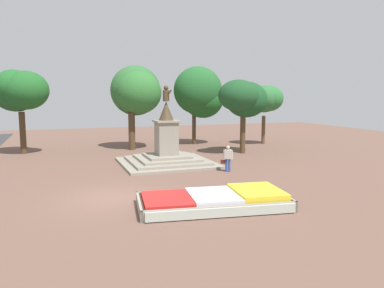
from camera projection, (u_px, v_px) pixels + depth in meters
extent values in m
plane|color=brown|center=(112.00, 198.00, 16.76)|extent=(73.60, 73.60, 0.00)
cube|color=#38281C|center=(213.00, 202.00, 15.36)|extent=(6.24, 3.43, 0.40)
cube|color=gray|center=(222.00, 212.00, 14.04)|extent=(6.07, 0.99, 0.44)
cube|color=gray|center=(205.00, 193.00, 16.67)|extent=(6.07, 0.99, 0.44)
cube|color=gray|center=(139.00, 206.00, 14.75)|extent=(0.51, 2.78, 0.44)
cube|color=gray|center=(281.00, 198.00, 15.96)|extent=(0.51, 2.78, 0.44)
cube|color=red|center=(167.00, 199.00, 14.94)|extent=(2.24, 2.65, 0.11)
cube|color=white|center=(213.00, 196.00, 15.32)|extent=(2.24, 2.65, 0.16)
cube|color=yellow|center=(257.00, 192.00, 15.70)|extent=(2.24, 2.65, 0.26)
cube|color=#B2BCAD|center=(223.00, 212.00, 14.00)|extent=(5.79, 1.04, 0.36)
cube|color=gray|center=(167.00, 163.00, 24.95)|extent=(5.95, 5.95, 0.16)
cube|color=gray|center=(167.00, 160.00, 24.93)|extent=(4.89, 4.89, 0.16)
cube|color=gray|center=(167.00, 158.00, 24.91)|extent=(3.82, 3.82, 0.16)
cube|color=gray|center=(167.00, 156.00, 24.89)|extent=(2.75, 2.75, 0.16)
cube|color=gray|center=(166.00, 138.00, 24.74)|extent=(1.31, 1.31, 2.17)
cube|color=gray|center=(166.00, 121.00, 24.59)|extent=(1.55, 1.55, 0.12)
cone|color=#473823|center=(166.00, 111.00, 24.50)|extent=(0.99, 0.99, 1.24)
cylinder|color=#473823|center=(166.00, 96.00, 24.37)|extent=(0.42, 0.42, 0.72)
sphere|color=#473823|center=(166.00, 88.00, 24.31)|extent=(0.31, 0.31, 0.31)
cylinder|color=#473823|center=(169.00, 94.00, 24.17)|extent=(0.33, 0.55, 0.53)
cylinder|color=#264CA5|center=(229.00, 165.00, 22.35)|extent=(0.13, 0.13, 0.79)
cylinder|color=#264CA5|center=(226.00, 165.00, 22.41)|extent=(0.13, 0.13, 0.79)
cube|color=beige|center=(228.00, 154.00, 22.29)|extent=(0.43, 0.41, 0.56)
cylinder|color=beige|center=(232.00, 155.00, 22.21)|extent=(0.09, 0.09, 0.53)
cylinder|color=beige|center=(224.00, 154.00, 22.38)|extent=(0.09, 0.09, 0.53)
sphere|color=beige|center=(228.00, 147.00, 22.24)|extent=(0.20, 0.20, 0.20)
cube|color=#591E19|center=(223.00, 162.00, 22.46)|extent=(0.29, 0.27, 0.22)
cylinder|color=#4C3823|center=(23.00, 133.00, 29.14)|extent=(0.46, 0.46, 3.28)
ellipsoid|color=#205E27|center=(14.00, 87.00, 28.24)|extent=(2.97, 3.24, 2.64)
ellipsoid|color=#275A2B|center=(16.00, 95.00, 28.98)|extent=(3.25, 3.40, 2.60)
ellipsoid|color=#205C25|center=(26.00, 90.00, 28.14)|extent=(3.35, 3.32, 2.91)
cylinder|color=#4C3823|center=(132.00, 131.00, 31.24)|extent=(0.55, 0.55, 3.14)
ellipsoid|color=#2F6732|center=(136.00, 91.00, 31.98)|extent=(4.28, 3.74, 4.26)
ellipsoid|color=#2F6D30|center=(139.00, 93.00, 31.19)|extent=(3.81, 3.80, 3.57)
cylinder|color=#4C3823|center=(194.00, 128.00, 34.86)|extent=(0.36, 0.36, 3.00)
ellipsoid|color=#205F26|center=(203.00, 99.00, 34.69)|extent=(3.80, 3.74, 3.57)
ellipsoid|color=#215E26|center=(201.00, 95.00, 34.60)|extent=(3.47, 3.17, 3.47)
ellipsoid|color=#235E2A|center=(198.00, 90.00, 34.31)|extent=(4.51, 4.04, 4.38)
cylinder|color=#4C3823|center=(243.00, 135.00, 29.44)|extent=(0.42, 0.42, 2.95)
ellipsoid|color=#1A4A24|center=(246.00, 99.00, 29.35)|extent=(3.32, 3.08, 2.82)
ellipsoid|color=#1D4A25|center=(239.00, 95.00, 28.42)|extent=(3.17, 2.88, 2.41)
cylinder|color=brown|center=(263.00, 130.00, 35.13)|extent=(0.34, 0.34, 2.63)
ellipsoid|color=#2C6C34|center=(269.00, 98.00, 34.26)|extent=(2.52, 2.56, 2.33)
ellipsoid|color=#2D6836|center=(264.00, 99.00, 34.20)|extent=(3.00, 2.79, 2.45)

